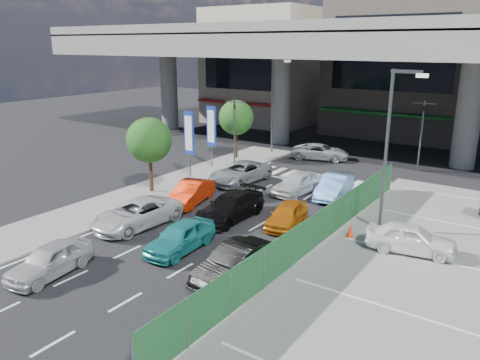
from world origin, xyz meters
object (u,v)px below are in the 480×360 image
Objects in this scene: sedan_white_front_mid at (298,183)px; kei_truck_front_right at (334,187)px; tree_near at (149,140)px; traffic_cone at (350,230)px; parked_sedan_white at (411,238)px; van_white_back_left at (50,260)px; hatch_black_mid_right at (235,262)px; wagon_silver_front_left at (240,173)px; taxi_orange_left at (191,193)px; sedan_black_mid at (230,207)px; street_lamp_right at (391,139)px; sedan_white_mid_left at (137,214)px; signboard_near at (189,135)px; signboard_far at (211,128)px; street_lamp_left at (275,98)px; traffic_light_left at (234,116)px; traffic_light_right at (423,118)px; tree_far at (236,118)px; taxi_orange_right at (287,215)px; taxi_teal_mid at (180,237)px; crossing_wagon_silver at (321,152)px.

sedan_white_front_mid is 0.97× the size of kei_truck_front_right.
tree_near reaches higher than traffic_cone.
van_white_back_left is at bearing 121.96° from parked_sedan_white.
wagon_silver_front_left is (-7.53, 11.28, 0.00)m from hatch_black_mid_right.
hatch_black_mid_right is 9.58m from taxi_orange_left.
hatch_black_mid_right is 0.88× the size of sedan_black_mid.
sedan_white_mid_left is (-10.72, -6.52, -4.08)m from street_lamp_right.
signboard_near is 0.98× the size of tree_near.
kei_truck_front_right is at bearing 21.30° from sedan_white_front_mid.
signboard_far is at bearing 173.77° from sedan_white_front_mid.
street_lamp_left is 15.00m from taxi_orange_left.
sedan_white_mid_left and sedan_white_front_mid have the same top height.
parked_sedan_white is at bearing -12.11° from taxi_orange_left.
hatch_black_mid_right is (10.17, -20.19, -4.08)m from street_lamp_left.
sedan_black_mid is (6.02, -8.91, -3.25)m from traffic_light_left.
street_lamp_right reaches higher than traffic_light_right.
sedan_white_mid_left is at bearing -84.38° from wagon_silver_front_left.
street_lamp_left is 10.19m from signboard_near.
kei_truck_front_right is (6.51, 5.88, 0.02)m from taxi_orange_left.
sedan_white_mid_left is at bearing 169.20° from hatch_black_mid_right.
traffic_light_left is at bearing 93.87° from van_white_back_left.
tree_near is 6.65m from wagon_silver_front_left.
tree_near is at bearing 152.18° from hatch_black_mid_right.
tree_far is at bearing 93.26° from signboard_far.
tree_far is at bearing 95.27° from signboard_near.
signboard_far is 1.16× the size of taxi_orange_left.
taxi_orange_right is (9.13, -14.08, -4.16)m from street_lamp_left.
taxi_teal_mid is (7.28, -5.47, -2.71)m from tree_near.
crossing_wagon_silver is at bearing 89.30° from sedan_white_mid_left.
signboard_near is (-1.00, -4.01, -0.87)m from traffic_light_left.
traffic_light_right is at bearing 66.65° from kei_truck_front_right.
signboard_near is at bearing -82.41° from signboard_far.
taxi_teal_mid is 1.10× the size of taxi_orange_right.
street_lamp_right is at bearing -29.58° from tree_far.
taxi_orange_left is 12.61m from parked_sedan_white.
taxi_orange_left is (2.59, -8.17, -3.27)m from traffic_light_left.
wagon_silver_front_left is (-10.86, 3.09, -4.08)m from street_lamp_right.
taxi_teal_mid is 6.57m from taxi_orange_left.
taxi_orange_left is 0.89× the size of crossing_wagon_silver.
kei_truck_front_right is at bearing 63.67° from van_white_back_left.
taxi_orange_right is 6.20m from parked_sedan_white.
sedan_white_mid_left is (2.78, -18.52, -4.08)m from street_lamp_left.
traffic_light_right is 17.21m from sedan_black_mid.
signboard_near is 1.12× the size of hatch_black_mid_right.
van_white_back_left is 0.95× the size of taxi_orange_left.
traffic_light_right is 1.05× the size of wagon_silver_front_left.
signboard_near is 16.80m from parked_sedan_white.
taxi_orange_right is (5.35, 10.16, -0.04)m from van_white_back_left.
traffic_light_left is at bearing 124.20° from sedan_black_mid.
taxi_teal_mid is 0.98× the size of taxi_orange_left.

